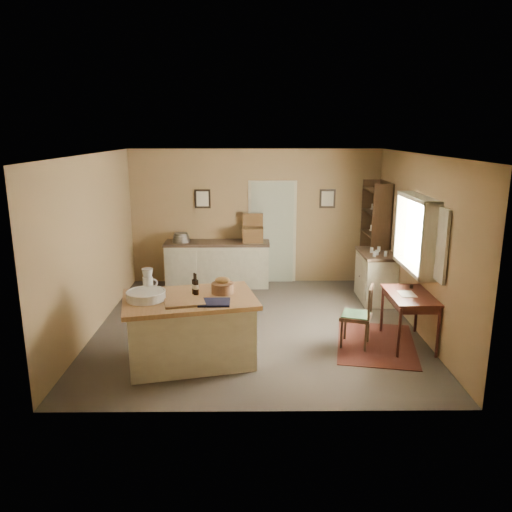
% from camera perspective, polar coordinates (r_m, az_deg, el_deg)
% --- Properties ---
extents(ground, '(5.00, 5.00, 0.00)m').
position_cam_1_polar(ground, '(8.05, 0.04, -8.03)').
color(ground, brown).
rests_on(ground, ground).
extents(wall_back, '(5.00, 0.10, 2.70)m').
position_cam_1_polar(wall_back, '(10.10, -0.11, 4.50)').
color(wall_back, olive).
rests_on(wall_back, ground).
extents(wall_front, '(5.00, 0.10, 2.70)m').
position_cam_1_polar(wall_front, '(5.24, 0.33, -4.61)').
color(wall_front, olive).
rests_on(wall_front, ground).
extents(wall_left, '(0.10, 5.00, 2.70)m').
position_cam_1_polar(wall_left, '(8.02, -18.12, 1.28)').
color(wall_left, olive).
rests_on(wall_left, ground).
extents(wall_right, '(0.10, 5.00, 2.70)m').
position_cam_1_polar(wall_right, '(8.07, 18.10, 1.36)').
color(wall_right, olive).
rests_on(wall_right, ground).
extents(ceiling, '(5.00, 5.00, 0.00)m').
position_cam_1_polar(ceiling, '(7.47, 0.04, 11.55)').
color(ceiling, silver).
rests_on(ceiling, wall_back).
extents(door, '(0.97, 0.06, 2.11)m').
position_cam_1_polar(door, '(10.13, 1.88, 2.82)').
color(door, '#9EA489').
rests_on(door, ground).
extents(framed_prints, '(2.82, 0.02, 0.38)m').
position_cam_1_polar(framed_prints, '(10.03, 1.04, 6.56)').
color(framed_prints, black).
rests_on(framed_prints, ground).
extents(window, '(0.25, 1.99, 1.12)m').
position_cam_1_polar(window, '(7.82, 18.13, 2.47)').
color(window, beige).
rests_on(window, ground).
extents(work_island, '(1.91, 1.46, 1.20)m').
position_cam_1_polar(work_island, '(6.78, -7.58, -8.13)').
color(work_island, beige).
rests_on(work_island, ground).
extents(sideboard, '(2.07, 0.59, 1.18)m').
position_cam_1_polar(sideboard, '(10.01, -4.38, -0.72)').
color(sideboard, beige).
rests_on(sideboard, ground).
extents(rug, '(1.38, 1.78, 0.01)m').
position_cam_1_polar(rug, '(7.63, 13.55, -9.70)').
color(rug, '#471A15').
rests_on(rug, ground).
extents(writing_desk, '(0.61, 1.00, 0.82)m').
position_cam_1_polar(writing_desk, '(7.51, 17.19, -4.84)').
color(writing_desk, '#381813').
rests_on(writing_desk, ground).
extents(desk_chair, '(0.53, 0.53, 0.90)m').
position_cam_1_polar(desk_chair, '(7.34, 11.35, -6.78)').
color(desk_chair, '#311F13').
rests_on(desk_chair, ground).
extents(right_cabinet, '(0.58, 1.04, 0.99)m').
position_cam_1_polar(right_cabinet, '(9.40, 13.51, -2.22)').
color(right_cabinet, beige).
rests_on(right_cabinet, ground).
extents(shelving_unit, '(0.36, 0.95, 2.11)m').
position_cam_1_polar(shelving_unit, '(9.91, 13.68, 2.16)').
color(shelving_unit, '#311F13').
rests_on(shelving_unit, ground).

